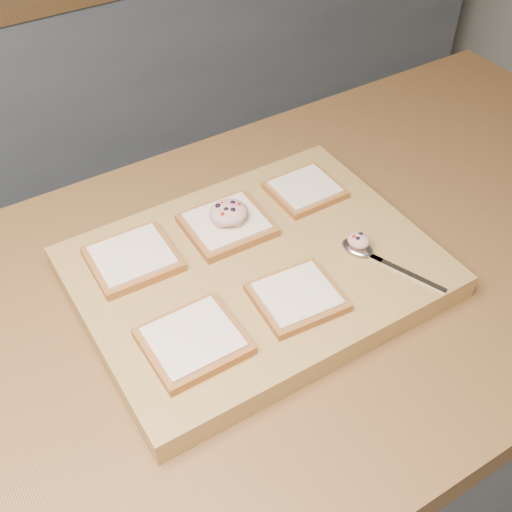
{
  "coord_description": "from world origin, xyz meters",
  "views": [
    {
      "loc": [
        -0.21,
        -0.58,
        1.64
      ],
      "look_at": [
        0.15,
        0.01,
        0.96
      ],
      "focal_mm": 45.0,
      "sensor_mm": 36.0,
      "label": 1
    }
  ],
  "objects_px": {
    "tuna_salad_dollop": "(228,212)",
    "cutting_board": "(256,272)",
    "spoon": "(365,251)",
    "bread_far_center": "(227,224)"
  },
  "relations": [
    {
      "from": "tuna_salad_dollop",
      "to": "cutting_board",
      "type": "bearing_deg",
      "value": -93.04
    },
    {
      "from": "tuna_salad_dollop",
      "to": "spoon",
      "type": "relative_size",
      "value": 0.36
    },
    {
      "from": "tuna_salad_dollop",
      "to": "spoon",
      "type": "height_order",
      "value": "tuna_salad_dollop"
    },
    {
      "from": "bread_far_center",
      "to": "spoon",
      "type": "height_order",
      "value": "bread_far_center"
    },
    {
      "from": "spoon",
      "to": "tuna_salad_dollop",
      "type": "bearing_deg",
      "value": 132.48
    },
    {
      "from": "cutting_board",
      "to": "tuna_salad_dollop",
      "type": "relative_size",
      "value": 8.47
    },
    {
      "from": "cutting_board",
      "to": "spoon",
      "type": "relative_size",
      "value": 3.09
    },
    {
      "from": "tuna_salad_dollop",
      "to": "bread_far_center",
      "type": "bearing_deg",
      "value": 175.12
    },
    {
      "from": "cutting_board",
      "to": "spoon",
      "type": "height_order",
      "value": "spoon"
    },
    {
      "from": "bread_far_center",
      "to": "tuna_salad_dollop",
      "type": "distance_m",
      "value": 0.02
    }
  ]
}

